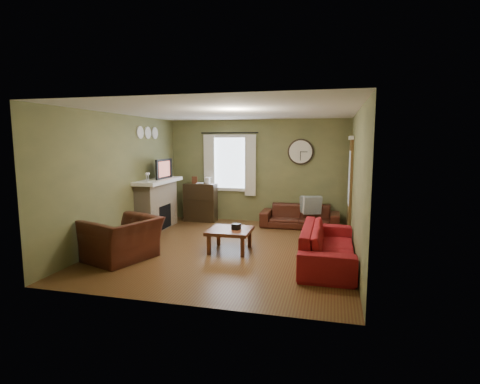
% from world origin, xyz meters
% --- Properties ---
extents(floor, '(4.60, 5.20, 0.00)m').
position_xyz_m(floor, '(0.00, 0.00, 0.00)').
color(floor, brown).
rests_on(floor, ground).
extents(ceiling, '(4.60, 5.20, 0.00)m').
position_xyz_m(ceiling, '(0.00, 0.00, 2.60)').
color(ceiling, white).
rests_on(ceiling, ground).
extents(wall_left, '(0.00, 5.20, 2.60)m').
position_xyz_m(wall_left, '(-2.30, 0.00, 1.30)').
color(wall_left, olive).
rests_on(wall_left, ground).
extents(wall_right, '(0.00, 5.20, 2.60)m').
position_xyz_m(wall_right, '(2.30, 0.00, 1.30)').
color(wall_right, olive).
rests_on(wall_right, ground).
extents(wall_back, '(4.60, 0.00, 2.60)m').
position_xyz_m(wall_back, '(0.00, 2.60, 1.30)').
color(wall_back, olive).
rests_on(wall_back, ground).
extents(wall_front, '(4.60, 0.00, 2.60)m').
position_xyz_m(wall_front, '(0.00, -2.60, 1.30)').
color(wall_front, olive).
rests_on(wall_front, ground).
extents(fireplace, '(0.40, 1.40, 1.10)m').
position_xyz_m(fireplace, '(-2.10, 1.15, 0.55)').
color(fireplace, tan).
rests_on(fireplace, floor).
extents(firebox, '(0.04, 0.60, 0.55)m').
position_xyz_m(firebox, '(-1.91, 1.15, 0.30)').
color(firebox, black).
rests_on(firebox, fireplace).
extents(mantel, '(0.58, 1.60, 0.08)m').
position_xyz_m(mantel, '(-2.07, 1.15, 1.14)').
color(mantel, white).
rests_on(mantel, fireplace).
extents(tv, '(0.08, 0.60, 0.35)m').
position_xyz_m(tv, '(-2.05, 1.30, 1.35)').
color(tv, black).
rests_on(tv, mantel).
extents(tv_screen, '(0.02, 0.62, 0.36)m').
position_xyz_m(tv_screen, '(-1.97, 1.30, 1.41)').
color(tv_screen, '#994C3F').
rests_on(tv_screen, mantel).
extents(medallion_left, '(0.28, 0.28, 0.03)m').
position_xyz_m(medallion_left, '(-2.28, 0.80, 2.25)').
color(medallion_left, white).
rests_on(medallion_left, wall_left).
extents(medallion_mid, '(0.28, 0.28, 0.03)m').
position_xyz_m(medallion_mid, '(-2.28, 1.15, 2.25)').
color(medallion_mid, white).
rests_on(medallion_mid, wall_left).
extents(medallion_right, '(0.28, 0.28, 0.03)m').
position_xyz_m(medallion_right, '(-2.28, 1.50, 2.25)').
color(medallion_right, white).
rests_on(medallion_right, wall_left).
extents(window_pane, '(1.00, 0.02, 1.30)m').
position_xyz_m(window_pane, '(-0.70, 2.58, 1.50)').
color(window_pane, silver).
rests_on(window_pane, wall_back).
extents(curtain_rod, '(0.03, 0.03, 1.50)m').
position_xyz_m(curtain_rod, '(-0.70, 2.48, 2.27)').
color(curtain_rod, black).
rests_on(curtain_rod, wall_back).
extents(curtain_left, '(0.28, 0.04, 1.55)m').
position_xyz_m(curtain_left, '(-1.25, 2.48, 1.45)').
color(curtain_left, silver).
rests_on(curtain_left, wall_back).
extents(curtain_right, '(0.28, 0.04, 1.55)m').
position_xyz_m(curtain_right, '(-0.15, 2.48, 1.45)').
color(curtain_right, silver).
rests_on(curtain_right, wall_back).
extents(wall_clock, '(0.64, 0.06, 0.64)m').
position_xyz_m(wall_clock, '(1.10, 2.55, 1.80)').
color(wall_clock, white).
rests_on(wall_clock, wall_back).
extents(door, '(0.05, 0.90, 2.10)m').
position_xyz_m(door, '(2.27, 1.85, 1.05)').
color(door, brown).
rests_on(door, floor).
extents(bookshelf, '(0.82, 0.35, 0.98)m').
position_xyz_m(bookshelf, '(-1.41, 2.22, 0.49)').
color(bookshelf, black).
rests_on(bookshelf, floor).
extents(book, '(0.22, 0.27, 0.02)m').
position_xyz_m(book, '(-1.51, 2.22, 0.96)').
color(book, '#552A18').
rests_on(book, bookshelf).
extents(sofa_brown, '(1.85, 0.72, 0.54)m').
position_xyz_m(sofa_brown, '(1.15, 2.13, 0.27)').
color(sofa_brown, '#3A170F').
rests_on(sofa_brown, floor).
extents(pillow_left, '(0.41, 0.21, 0.40)m').
position_xyz_m(pillow_left, '(1.35, 2.20, 0.55)').
color(pillow_left, gray).
rests_on(pillow_left, sofa_brown).
extents(pillow_right, '(0.45, 0.27, 0.43)m').
position_xyz_m(pillow_right, '(1.44, 2.14, 0.55)').
color(pillow_right, gray).
rests_on(pillow_right, sofa_brown).
extents(sofa_red, '(0.86, 2.19, 0.64)m').
position_xyz_m(sofa_red, '(1.85, -0.48, 0.32)').
color(sofa_red, maroon).
rests_on(sofa_red, floor).
extents(armchair, '(1.31, 1.40, 0.74)m').
position_xyz_m(armchair, '(-1.62, -1.14, 0.37)').
color(armchair, '#3A170F').
rests_on(armchair, floor).
extents(coffee_table, '(0.80, 0.80, 0.42)m').
position_xyz_m(coffee_table, '(0.05, -0.17, 0.21)').
color(coffee_table, '#552A18').
rests_on(coffee_table, floor).
extents(tissue_box, '(0.17, 0.17, 0.11)m').
position_xyz_m(tissue_box, '(0.17, -0.17, 0.40)').
color(tissue_box, black).
rests_on(tissue_box, coffee_table).
extents(wine_glass_a, '(0.07, 0.07, 0.20)m').
position_xyz_m(wine_glass_a, '(-2.05, 0.60, 1.28)').
color(wine_glass_a, white).
rests_on(wine_glass_a, mantel).
extents(wine_glass_b, '(0.07, 0.07, 0.20)m').
position_xyz_m(wine_glass_b, '(-2.05, 0.68, 1.28)').
color(wine_glass_b, white).
rests_on(wine_glass_b, mantel).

